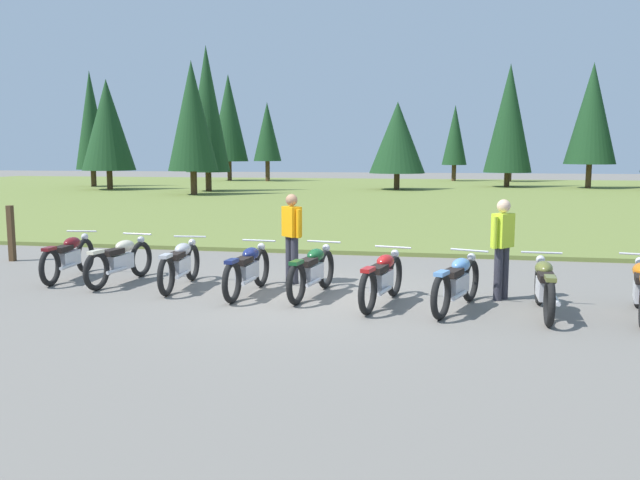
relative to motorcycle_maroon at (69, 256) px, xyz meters
The scene contains 14 objects.
ground_plane 5.05m from the motorcycle_maroon, ahead, with size 140.00×140.00×0.00m, color slate.
grass_moorland 26.44m from the motorcycle_maroon, 79.16° to the left, with size 80.00×44.00×0.10m, color olive.
forest_treeline 34.16m from the motorcycle_maroon, 80.95° to the left, with size 45.54×23.54×8.81m.
motorcycle_maroon is the anchor object (origin of this frame).
motorcycle_cream 1.20m from the motorcycle_maroon, ahead, with size 0.62×2.10×0.88m.
motorcycle_silver 2.49m from the motorcycle_maroon, ahead, with size 0.62×2.10×0.88m.
motorcycle_navy 3.88m from the motorcycle_maroon, 10.41° to the right, with size 0.62×2.10×0.88m.
motorcycle_british_green 4.97m from the motorcycle_maroon, ahead, with size 0.62×2.09×0.88m.
motorcycle_red 6.26m from the motorcycle_maroon, ahead, with size 0.70×2.08×0.88m.
motorcycle_sky_blue 7.43m from the motorcycle_maroon, ahead, with size 0.89×2.02×0.88m.
motorcycle_olive 8.71m from the motorcycle_maroon, ahead, with size 0.62×2.10×0.88m.
rider_near_row_end 8.09m from the motorcycle_maroon, ahead, with size 0.40×0.45×1.67m.
rider_in_hivis_vest 4.38m from the motorcycle_maroon, ahead, with size 0.42×0.41×1.67m.
trail_marker_post 2.97m from the motorcycle_maroon, 145.45° to the left, with size 0.12×0.12×1.25m, color #47331E.
Camera 1 is at (2.17, -10.73, 2.43)m, focal length 37.13 mm.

